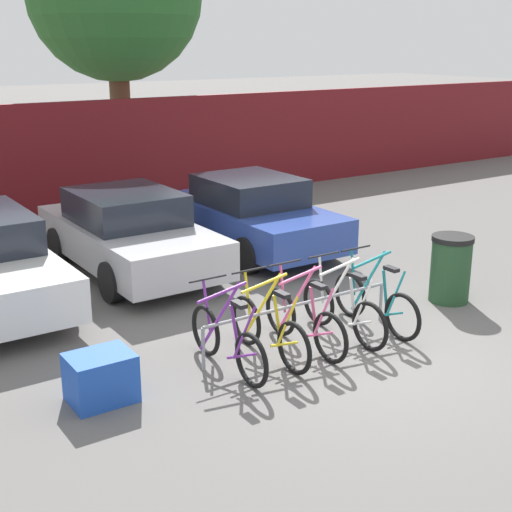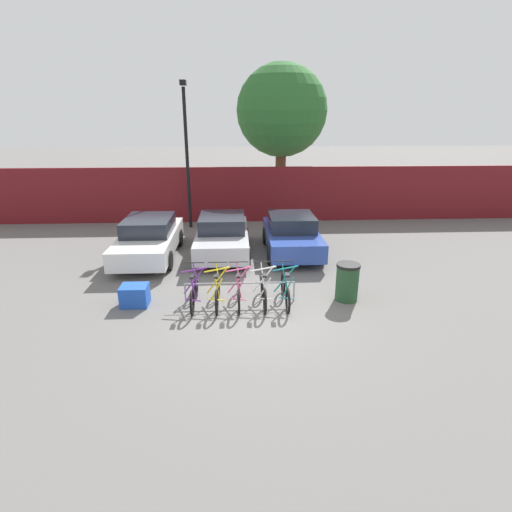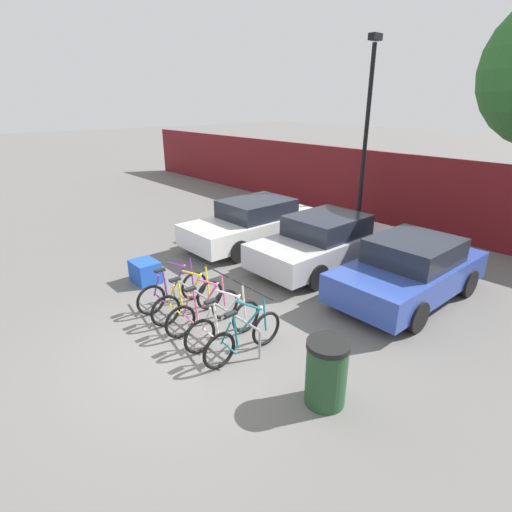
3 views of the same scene
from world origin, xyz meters
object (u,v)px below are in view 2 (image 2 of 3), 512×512
(trash_bin, at_px, (347,282))
(tree_behind_hoarding, at_px, (282,111))
(car_blue, at_px, (291,234))
(cargo_crate, at_px, (135,295))
(bicycle_pink, at_px, (239,291))
(car_silver, at_px, (222,235))
(car_white, at_px, (149,238))
(bicycle_white, at_px, (264,291))
(bicycle_teal, at_px, (285,290))
(lamp_post, at_px, (187,149))
(bicycle_yellow, at_px, (218,292))
(bike_rack, at_px, (240,286))
(bicycle_purple, at_px, (194,292))

(trash_bin, xyz_separation_m, tree_behind_hoarding, (-0.68, 10.61, 4.43))
(car_blue, bearing_deg, cargo_crate, -138.89)
(bicycle_pink, xyz_separation_m, car_silver, (-0.54, 4.23, 0.31))
(car_white, height_order, car_blue, same)
(bicycle_pink, xyz_separation_m, bicycle_white, (0.65, 0.00, 0.00))
(bicycle_teal, distance_m, cargo_crate, 3.96)
(lamp_post, bearing_deg, bicycle_teal, -67.40)
(car_blue, distance_m, cargo_crate, 6.21)
(tree_behind_hoarding, bearing_deg, cargo_crate, -114.93)
(bicycle_yellow, distance_m, trash_bin, 3.47)
(bicycle_pink, bearing_deg, bike_rack, 80.75)
(bicycle_purple, distance_m, trash_bin, 4.08)
(bicycle_teal, height_order, car_silver, car_silver)
(bicycle_pink, distance_m, trash_bin, 2.92)
(bicycle_teal, xyz_separation_m, cargo_crate, (-3.95, 0.11, -0.10))
(bike_rack, xyz_separation_m, bicycle_pink, (-0.03, -0.15, -0.10))
(bicycle_pink, height_order, tree_behind_hoarding, tree_behind_hoarding)
(bicycle_white, xyz_separation_m, car_blue, (1.29, 4.19, 0.31))
(bike_rack, height_order, bicycle_white, bicycle_white)
(bike_rack, distance_m, bicycle_white, 0.64)
(bicycle_pink, distance_m, car_silver, 4.28)
(bicycle_white, xyz_separation_m, lamp_post, (-2.74, 7.97, 3.02))
(car_white, height_order, cargo_crate, car_white)
(bike_rack, bearing_deg, tree_behind_hoarding, 78.33)
(trash_bin, bearing_deg, bicycle_pink, -176.75)
(car_blue, xyz_separation_m, cargo_crate, (-4.67, -4.07, -0.42))
(bicycle_white, distance_m, lamp_post, 8.96)
(bicycle_white, xyz_separation_m, car_white, (-3.75, 3.99, 0.31))
(bicycle_yellow, height_order, bicycle_pink, same)
(tree_behind_hoarding, bearing_deg, lamp_post, -147.04)
(bicycle_white, bearing_deg, car_blue, 73.40)
(bike_rack, bearing_deg, car_blue, 64.69)
(bicycle_purple, bearing_deg, cargo_crate, 176.04)
(bike_rack, relative_size, cargo_crate, 4.19)
(bicycle_yellow, distance_m, car_white, 4.74)
(lamp_post, bearing_deg, bicycle_pink, -75.31)
(bike_rack, height_order, car_white, car_white)
(bicycle_yellow, bearing_deg, car_blue, 58.76)
(car_white, relative_size, trash_bin, 4.35)
(bicycle_teal, bearing_deg, cargo_crate, -178.43)
(bike_rack, bearing_deg, bicycle_purple, -172.91)
(lamp_post, bearing_deg, bicycle_purple, -83.36)
(bicycle_purple, relative_size, cargo_crate, 2.44)
(car_white, xyz_separation_m, trash_bin, (6.01, -3.83, -0.17))
(bicycle_yellow, bearing_deg, bicycle_purple, 179.57)
(bicycle_white, bearing_deg, bicycle_pink, -179.46)
(bicycle_purple, height_order, car_white, car_white)
(car_silver, bearing_deg, tree_behind_hoarding, 67.04)
(bicycle_yellow, height_order, cargo_crate, bicycle_yellow)
(bicycle_pink, bearing_deg, bicycle_teal, 3.29)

